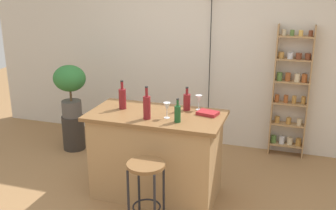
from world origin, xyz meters
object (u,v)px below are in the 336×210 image
(bottle_wine_red, at_px, (122,98))
(wine_glass_center, at_px, (199,99))
(bar_stool, at_px, (146,179))
(cookbook, at_px, (208,113))
(spice_shelf, at_px, (291,93))
(bottle_vinegar, at_px, (147,107))
(plant_stool, at_px, (74,132))
(potted_plant, at_px, (70,85))
(wine_glass_left, at_px, (167,107))
(bottle_olive_oil, at_px, (187,102))
(bottle_sauce_amber, at_px, (178,113))

(bottle_wine_red, height_order, wine_glass_center, bottle_wine_red)
(bar_stool, bearing_deg, cookbook, 61.99)
(cookbook, bearing_deg, spice_shelf, 72.54)
(cookbook, bearing_deg, bottle_vinegar, -137.78)
(plant_stool, height_order, wine_glass_center, wine_glass_center)
(potted_plant, bearing_deg, wine_glass_left, -28.00)
(spice_shelf, relative_size, bottle_wine_red, 5.52)
(bar_stool, bearing_deg, bottle_wine_red, 127.97)
(spice_shelf, bearing_deg, bottle_vinegar, -128.90)
(wine_glass_center, height_order, cookbook, wine_glass_center)
(bottle_olive_oil, bearing_deg, plant_stool, 162.06)
(spice_shelf, xyz_separation_m, bottle_olive_oil, (-1.05, -1.29, 0.16))
(bottle_sauce_amber, distance_m, wine_glass_left, 0.16)
(potted_plant, height_order, bottle_vinegar, bottle_vinegar)
(bottle_sauce_amber, height_order, bottle_olive_oil, bottle_olive_oil)
(spice_shelf, bearing_deg, wine_glass_left, -126.29)
(spice_shelf, height_order, bottle_vinegar, spice_shelf)
(bottle_wine_red, bearing_deg, potted_plant, 146.06)
(wine_glass_left, bearing_deg, bottle_vinegar, -155.07)
(bottle_olive_oil, xyz_separation_m, cookbook, (0.25, -0.08, -0.08))
(wine_glass_center, bearing_deg, bottle_sauce_amber, -103.78)
(bottle_vinegar, relative_size, bottle_sauce_amber, 1.40)
(bottle_wine_red, bearing_deg, plant_stool, 146.06)
(plant_stool, height_order, bottle_vinegar, bottle_vinegar)
(plant_stool, relative_size, potted_plant, 0.67)
(plant_stool, height_order, potted_plant, potted_plant)
(plant_stool, xyz_separation_m, bottle_wine_red, (1.11, -0.75, 0.82))
(plant_stool, distance_m, bottle_vinegar, 1.95)
(bottle_vinegar, xyz_separation_m, wine_glass_left, (0.18, 0.09, -0.01))
(bottle_sauce_amber, xyz_separation_m, bottle_olive_oil, (-0.01, 0.39, 0.01))
(bottle_vinegar, distance_m, wine_glass_center, 0.62)
(bottle_wine_red, xyz_separation_m, bottle_olive_oil, (0.68, 0.17, -0.02))
(bar_stool, height_order, wine_glass_left, wine_glass_left)
(potted_plant, xyz_separation_m, wine_glass_left, (1.66, -0.88, 0.13))
(bar_stool, bearing_deg, plant_stool, 139.06)
(bar_stool, distance_m, wine_glass_center, 1.08)
(plant_stool, relative_size, wine_glass_center, 2.94)
(potted_plant, height_order, bottle_sauce_amber, potted_plant)
(wine_glass_left, relative_size, cookbook, 0.78)
(spice_shelf, relative_size, potted_plant, 2.45)
(bar_stool, relative_size, plant_stool, 1.40)
(bottle_vinegar, distance_m, wine_glass_left, 0.20)
(bottle_olive_oil, xyz_separation_m, wine_glass_center, (0.12, 0.05, 0.02))
(spice_shelf, xyz_separation_m, cookbook, (-0.80, -1.36, 0.09))
(potted_plant, distance_m, bottle_olive_oil, 1.88)
(potted_plant, bearing_deg, bar_stool, -40.94)
(spice_shelf, bearing_deg, cookbook, -120.27)
(bar_stool, height_order, bottle_sauce_amber, bottle_sauce_amber)
(bottle_vinegar, relative_size, wine_glass_left, 2.07)
(wine_glass_center, bearing_deg, cookbook, -44.21)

